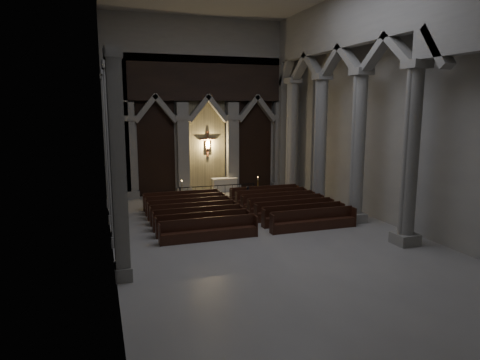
{
  "coord_description": "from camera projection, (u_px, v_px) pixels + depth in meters",
  "views": [
    {
      "loc": [
        -7.38,
        -17.67,
        6.11
      ],
      "look_at": [
        -0.48,
        3.0,
        2.36
      ],
      "focal_mm": 32.0,
      "sensor_mm": 36.0,
      "label": 1
    }
  ],
  "objects": [
    {
      "name": "altar",
      "position": [
        224.0,
        184.0,
        30.48
      ],
      "size": [
        1.83,
        0.73,
        0.93
      ],
      "color": "beige",
      "rests_on": "sanctuary_step"
    },
    {
      "name": "pews",
      "position": [
        241.0,
        212.0,
        23.72
      ],
      "size": [
        10.03,
        7.15,
        1.03
      ],
      "color": "black",
      "rests_on": "ground"
    },
    {
      "name": "candle_stand_left",
      "position": [
        182.0,
        196.0,
        27.88
      ],
      "size": [
        0.23,
        0.23,
        1.37
      ],
      "color": "gold",
      "rests_on": "ground"
    },
    {
      "name": "room",
      "position": [
        272.0,
        72.0,
        18.56
      ],
      "size": [
        24.0,
        24.1,
        12.0
      ],
      "color": "#989690",
      "rests_on": "ground"
    },
    {
      "name": "worshipper",
      "position": [
        248.0,
        195.0,
        27.02
      ],
      "size": [
        0.44,
        0.3,
        1.16
      ],
      "primitive_type": "imported",
      "rotation": [
        0.0,
        0.0,
        0.06
      ],
      "color": "black",
      "rests_on": "ground"
    },
    {
      "name": "left_pilasters",
      "position": [
        112.0,
        153.0,
        20.35
      ],
      "size": [
        0.6,
        13.0,
        8.03
      ],
      "color": "gray",
      "rests_on": "ground"
    },
    {
      "name": "right_arcade",
      "position": [
        363.0,
        72.0,
        21.48
      ],
      "size": [
        1.0,
        24.0,
        12.0
      ],
      "color": "gray",
      "rests_on": "ground"
    },
    {
      "name": "sanctuary_wall",
      "position": [
        208.0,
        99.0,
        29.51
      ],
      "size": [
        14.0,
        0.77,
        12.0
      ],
      "color": "gray",
      "rests_on": "ground"
    },
    {
      "name": "altar_rail",
      "position": [
        218.0,
        190.0,
        28.24
      ],
      "size": [
        5.13,
        0.09,
        1.01
      ],
      "color": "black",
      "rests_on": "ground"
    },
    {
      "name": "sanctuary_step",
      "position": [
        212.0,
        194.0,
        29.75
      ],
      "size": [
        8.5,
        2.6,
        0.15
      ],
      "primitive_type": "cube",
      "color": "gray",
      "rests_on": "ground"
    },
    {
      "name": "candle_stand_right",
      "position": [
        258.0,
        190.0,
        29.77
      ],
      "size": [
        0.22,
        0.22,
        1.31
      ],
      "color": "gold",
      "rests_on": "ground"
    }
  ]
}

